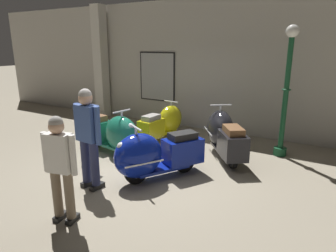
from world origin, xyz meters
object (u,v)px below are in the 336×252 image
object	(u,v)px
scooter_0	(114,133)
lamppost	(286,91)
scooter_1	(165,122)
scooter_3	(223,134)
info_stanchion	(87,145)
scooter_2	(153,155)
visitor_0	(88,132)
visitor_1	(60,163)

from	to	relation	value
scooter_0	lamppost	world-z (taller)	lamppost
scooter_0	scooter_1	distance (m)	1.64
scooter_1	scooter_3	world-z (taller)	scooter_3
scooter_1	info_stanchion	distance (m)	2.49
scooter_2	lamppost	bearing A→B (deg)	175.12
scooter_1	visitor_0	xyz separation A→B (m)	(0.38, -3.10, 0.57)
scooter_2	scooter_3	size ratio (longest dim) A/B	0.99
scooter_0	scooter_1	size ratio (longest dim) A/B	1.12
scooter_0	visitor_0	size ratio (longest dim) A/B	1.03
info_stanchion	scooter_2	bearing A→B (deg)	7.31
scooter_0	scooter_3	size ratio (longest dim) A/B	1.01
info_stanchion	visitor_1	bearing A→B (deg)	-54.17
scooter_0	visitor_0	bearing A→B (deg)	-52.41
scooter_3	visitor_1	size ratio (longest dim) A/B	1.15
scooter_1	scooter_0	bearing A→B (deg)	171.08
scooter_0	visitor_1	distance (m)	2.75
visitor_1	info_stanchion	distance (m)	1.98
visitor_0	info_stanchion	bearing A→B (deg)	53.01
lamppost	visitor_1	world-z (taller)	lamppost
scooter_1	lamppost	bearing A→B (deg)	-80.64
scooter_1	lamppost	world-z (taller)	lamppost
visitor_0	scooter_3	bearing A→B (deg)	-23.58
scooter_0	scooter_1	world-z (taller)	scooter_0
scooter_0	scooter_1	bearing A→B (deg)	86.74
scooter_1	scooter_2	world-z (taller)	scooter_2
lamppost	visitor_0	xyz separation A→B (m)	(-2.52, -3.32, -0.46)
scooter_2	visitor_1	bearing A→B (deg)	19.86
scooter_2	info_stanchion	xyz separation A→B (m)	(-1.46, -0.19, -0.01)
lamppost	visitor_0	distance (m)	4.19
visitor_1	scooter_3	bearing A→B (deg)	-28.12
lamppost	visitor_0	bearing A→B (deg)	-127.16
scooter_1	scooter_3	distance (m)	1.84
scooter_3	visitor_0	size ratio (longest dim) A/B	1.01
scooter_0	lamppost	distance (m)	3.88
visitor_0	visitor_1	size ratio (longest dim) A/B	1.13
visitor_1	scooter_2	bearing A→B (deg)	-23.31
scooter_2	scooter_3	bearing A→B (deg)	-169.34
scooter_2	lamppost	xyz separation A→B (m)	(1.77, 2.51, 0.98)
scooter_3	lamppost	world-z (taller)	lamppost
scooter_2	info_stanchion	size ratio (longest dim) A/B	1.54
scooter_2	visitor_0	xyz separation A→B (m)	(-0.74, -0.81, 0.52)
scooter_0	visitor_1	size ratio (longest dim) A/B	1.16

